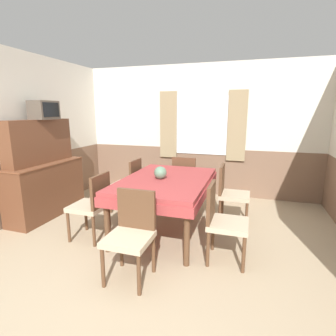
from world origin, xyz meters
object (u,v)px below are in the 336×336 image
sideboard (44,176)px  tv (44,110)px  dining_table (166,185)px  chair_right_near (222,219)px  chair_left_far (129,183)px  chair_left_near (93,203)px  vase (160,173)px  chair_head_near (131,231)px  chair_right_far (230,192)px  chair_head_window (185,178)px

sideboard → tv: bearing=59.5°
dining_table → tv: (-2.03, 0.04, 1.04)m
dining_table → chair_right_near: 1.02m
chair_left_far → sideboard: 1.37m
chair_left_near → sideboard: size_ratio=0.58×
sideboard → vase: size_ratio=8.99×
dining_table → chair_head_near: (-0.00, -1.13, -0.17)m
dining_table → chair_left_near: (-0.85, -0.54, -0.17)m
chair_left_far → chair_right_far: 1.69m
tv → sideboard: bearing=-120.5°
chair_left_far → chair_left_near: (0.00, -1.08, 0.00)m
chair_left_far → chair_left_near: bearing=-180.0°
sideboard → chair_head_window: bearing=29.4°
chair_head_window → vase: 1.24m
dining_table → chair_head_near: 1.15m
dining_table → chair_right_far: size_ratio=1.94×
chair_left_near → vase: vase is taller
tv → chair_left_near: bearing=-26.3°
chair_left_far → vase: bearing=-127.0°
chair_right_far → sideboard: bearing=-78.8°
dining_table → tv: 2.28m
dining_table → chair_head_near: chair_head_near is taller
chair_right_far → tv: size_ratio=2.23×
sideboard → tv: 1.05m
chair_head_near → dining_table: bearing=-90.0°
chair_left_far → tv: 1.76m
sideboard → chair_head_near: bearing=-27.8°
vase → dining_table: bearing=36.7°
chair_right_far → tv: (-2.87, -0.50, 1.21)m
chair_head_near → chair_left_near: size_ratio=1.00×
chair_left_near → vase: (0.78, 0.49, 0.36)m
chair_left_far → chair_head_window: size_ratio=1.00×
chair_head_near → chair_right_near: 1.03m
chair_left_near → chair_right_near: 1.69m
sideboard → chair_right_far: bearing=11.2°
chair_left_near → chair_right_near: bearing=-90.0°
chair_left_far → chair_right_near: same height
chair_left_far → chair_right_far: size_ratio=1.00×
chair_left_far → chair_left_near: 1.08m
dining_table → chair_left_far: chair_left_far is taller
dining_table → chair_right_far: 1.02m
dining_table → sideboard: bearing=-179.0°
chair_right_near → tv: bearing=-101.5°
chair_left_near → sideboard: sideboard is taller
chair_left_far → sideboard: (-1.23, -0.58, 0.16)m
chair_head_near → sideboard: size_ratio=0.58×
chair_right_far → vase: vase is taller
chair_head_window → chair_right_near: same height
vase → sideboard: bearing=179.7°
dining_table → chair_left_near: bearing=-147.5°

